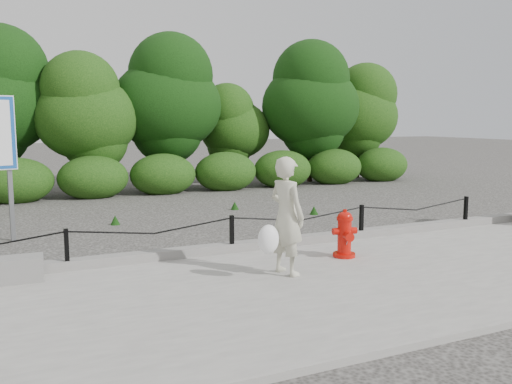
{
  "coord_description": "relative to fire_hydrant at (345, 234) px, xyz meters",
  "views": [
    {
      "loc": [
        -3.2,
        -7.83,
        2.2
      ],
      "look_at": [
        0.52,
        0.2,
        1.0
      ],
      "focal_mm": 38.0,
      "sensor_mm": 36.0,
      "label": 1
    }
  ],
  "objects": [
    {
      "name": "sidewalk",
      "position": [
        -1.47,
        -1.01,
        -0.39
      ],
      "size": [
        14.0,
        4.0,
        0.08
      ],
      "primitive_type": "cube",
      "color": "gray",
      "rests_on": "ground"
    },
    {
      "name": "treeline",
      "position": [
        -1.07,
        9.92,
        2.18
      ],
      "size": [
        20.41,
        3.83,
        4.75
      ],
      "color": "black",
      "rests_on": "ground"
    },
    {
      "name": "fire_hydrant",
      "position": [
        0.0,
        0.0,
        0.0
      ],
      "size": [
        0.4,
        0.42,
        0.74
      ],
      "rotation": [
        0.0,
        0.0,
        -0.18
      ],
      "color": "#BE0F07",
      "rests_on": "sidewalk"
    },
    {
      "name": "pedestrian",
      "position": [
        -1.27,
        -0.45,
        0.44
      ],
      "size": [
        0.77,
        0.68,
        1.62
      ],
      "rotation": [
        0.0,
        0.0,
        1.86
      ],
      "color": "beige",
      "rests_on": "sidewalk"
    },
    {
      "name": "concrete_block",
      "position": [
        -4.8,
        0.74,
        -0.19
      ],
      "size": [
        1.03,
        0.4,
        0.33
      ],
      "primitive_type": "cube",
      "rotation": [
        0.0,
        0.0,
        -0.05
      ],
      "color": "slate",
      "rests_on": "sidewalk"
    },
    {
      "name": "ground",
      "position": [
        -1.47,
        0.99,
        -0.43
      ],
      "size": [
        90.0,
        90.0,
        0.0
      ],
      "primitive_type": "plane",
      "color": "#2D2B28",
      "rests_on": "ground"
    },
    {
      "name": "curb",
      "position": [
        -1.47,
        1.04,
        -0.28
      ],
      "size": [
        14.0,
        0.22,
        0.14
      ],
      "primitive_type": "cube",
      "color": "slate",
      "rests_on": "sidewalk"
    },
    {
      "name": "chain_barrier",
      "position": [
        -1.47,
        0.99,
        0.02
      ],
      "size": [
        10.06,
        0.06,
        0.6
      ],
      "color": "black",
      "rests_on": "sidewalk"
    }
  ]
}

